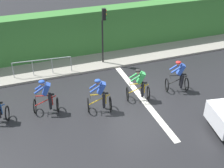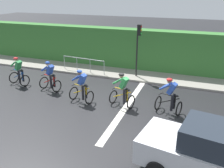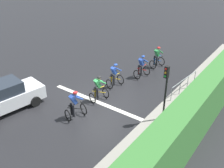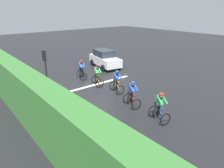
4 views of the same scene
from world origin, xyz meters
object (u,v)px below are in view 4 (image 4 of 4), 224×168
object	(u,v)px
cyclist_second	(132,94)
pedestrian_railing_kerbside	(81,108)
cyclist_fourth	(97,76)
car_white	(105,59)
cyclist_lead	(159,107)
cyclist_mid	(116,82)
traffic_light_near_crossing	(46,68)
cyclist_trailing	(81,70)

from	to	relation	value
cyclist_second	pedestrian_railing_kerbside	xyz separation A→B (m)	(3.37, -0.35, -0.02)
cyclist_fourth	car_white	xyz separation A→B (m)	(-3.72, -3.89, 0.08)
cyclist_lead	cyclist_mid	bearing A→B (deg)	-100.59
car_white	pedestrian_railing_kerbside	size ratio (longest dim) A/B	1.38
cyclist_fourth	cyclist_lead	bearing A→B (deg)	84.79
cyclist_lead	car_white	distance (m)	11.30
cyclist_fourth	traffic_light_near_crossing	distance (m)	4.42
cyclist_lead	pedestrian_railing_kerbside	distance (m)	4.15
car_white	pedestrian_railing_kerbside	distance (m)	10.95
pedestrian_railing_kerbside	cyclist_trailing	bearing A→B (deg)	-121.46
cyclist_second	cyclist_mid	size ratio (longest dim) A/B	1.00
cyclist_lead	traffic_light_near_crossing	size ratio (longest dim) A/B	0.50
cyclist_fourth	traffic_light_near_crossing	world-z (taller)	traffic_light_near_crossing
cyclist_fourth	cyclist_trailing	size ratio (longest dim) A/B	1.00
cyclist_mid	traffic_light_near_crossing	world-z (taller)	traffic_light_near_crossing
cyclist_trailing	car_white	distance (m)	4.16
cyclist_trailing	pedestrian_railing_kerbside	world-z (taller)	cyclist_trailing
cyclist_mid	traffic_light_near_crossing	bearing A→B (deg)	-20.63
cyclist_fourth	cyclist_second	bearing A→B (deg)	83.44
cyclist_lead	cyclist_mid	xyz separation A→B (m)	(-0.84, -4.51, 0.00)
car_white	cyclist_mid	bearing A→B (deg)	59.66
cyclist_second	pedestrian_railing_kerbside	bearing A→B (deg)	-5.93
cyclist_lead	pedestrian_railing_kerbside	bearing A→B (deg)	-37.95
cyclist_trailing	car_white	xyz separation A→B (m)	(-3.80, -1.70, 0.08)
cyclist_second	pedestrian_railing_kerbside	distance (m)	3.39
cyclist_lead	cyclist_fourth	size ratio (longest dim) A/B	1.00
cyclist_mid	cyclist_trailing	size ratio (longest dim) A/B	1.00
cyclist_fourth	car_white	size ratio (longest dim) A/B	0.38
cyclist_fourth	car_white	world-z (taller)	car_white
cyclist_mid	traffic_light_near_crossing	distance (m)	4.92
cyclist_lead	cyclist_mid	distance (m)	4.59
pedestrian_railing_kerbside	cyclist_second	bearing A→B (deg)	174.07
traffic_light_near_crossing	cyclist_second	bearing A→B (deg)	132.69
traffic_light_near_crossing	car_white	bearing A→B (deg)	-151.53
cyclist_lead	car_white	world-z (taller)	car_white
cyclist_lead	cyclist_trailing	bearing A→B (deg)	-93.39
cyclist_second	cyclist_trailing	distance (m)	6.56
cyclist_trailing	cyclist_mid	bearing A→B (deg)	94.39
cyclist_trailing	pedestrian_railing_kerbside	distance (m)	7.26
car_white	cyclist_trailing	bearing A→B (deg)	24.13
cyclist_lead	car_white	xyz separation A→B (m)	(-4.32, -10.44, 0.08)
cyclist_fourth	cyclist_trailing	distance (m)	2.19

